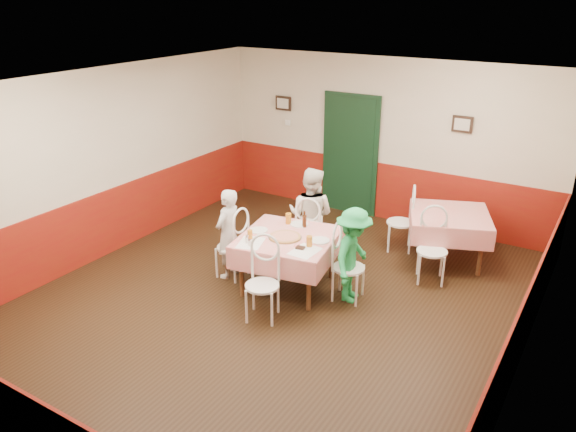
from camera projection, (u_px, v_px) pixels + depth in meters
The scene contains 38 objects.
floor at pixel (274, 302), 7.36m from camera, with size 7.00×7.00×0.00m, color black.
ceiling at pixel (271, 86), 6.30m from camera, with size 7.00×7.00×0.00m, color white.
back_wall at pixel (384, 141), 9.59m from camera, with size 6.00×0.10×2.80m, color beige.
front_wall at pixel (10, 348), 4.07m from camera, with size 6.00×0.10×2.80m, color beige.
left_wall at pixel (102, 165), 8.28m from camera, with size 0.10×7.00×2.80m, color beige.
right_wall at pixel (535, 260), 5.37m from camera, with size 0.10×7.00×2.80m, color beige.
wainscot_back at pixel (380, 191), 9.92m from camera, with size 6.00×0.03×1.00m, color maroon.
wainscot_left at pixel (110, 221), 8.62m from camera, with size 0.03×7.00×1.00m, color maroon.
wainscot_right at pixel (518, 339), 5.72m from camera, with size 0.03×7.00×1.00m, color maroon.
door at pixel (350, 156), 9.98m from camera, with size 0.96×0.06×2.10m, color black.
picture_left at pixel (283, 103), 10.35m from camera, with size 0.32×0.03×0.26m, color black.
picture_right at pixel (462, 124), 8.75m from camera, with size 0.32×0.03×0.26m, color black.
thermostat at pixel (288, 123), 10.44m from camera, with size 0.10×0.03×0.10m, color white.
main_table at pixel (288, 262), 7.60m from camera, with size 1.22×1.22×0.77m, color red.
second_table at pixel (448, 237), 8.36m from camera, with size 1.12×1.12×0.77m, color red.
chair_left at pixel (232, 247), 7.87m from camera, with size 0.42×0.42×0.90m, color white, non-canonical shape.
chair_right at pixel (349, 268), 7.28m from camera, with size 0.42×0.42×0.90m, color white, non-canonical shape.
chair_far at pixel (309, 233), 8.31m from camera, with size 0.42×0.42×0.90m, color white, non-canonical shape.
chair_near at pixel (262, 286), 6.84m from camera, with size 0.42×0.42×0.90m, color white, non-canonical shape.
chair_second_a at pixel (400, 223), 8.69m from camera, with size 0.42×0.42×0.90m, color white, non-canonical shape.
chair_second_b at pixel (432, 251), 7.74m from camera, with size 0.42×0.42×0.90m, color white, non-canonical shape.
pizza at pixel (285, 237), 7.41m from camera, with size 0.42×0.42×0.03m, color #B74723.
plate_left at pixel (259, 230), 7.62m from camera, with size 0.25×0.25×0.01m, color white.
plate_right at pixel (320, 240), 7.31m from camera, with size 0.25×0.25×0.01m, color white.
plate_far at pixel (299, 224), 7.82m from camera, with size 0.25×0.25×0.01m, color white.
glass_a at pixel (250, 235), 7.36m from camera, with size 0.07×0.07×0.12m, color #BF7219.
glass_b at pixel (309, 241), 7.14m from camera, with size 0.08×0.08×0.14m, color #BF7219.
glass_c at pixel (288, 218), 7.83m from camera, with size 0.08×0.08×0.15m, color #BF7219.
beer_bottle at pixel (304, 220), 7.71m from camera, with size 0.06×0.06×0.21m, color #381C0A.
shaker_a at pixel (247, 240), 7.23m from camera, with size 0.04×0.04×0.09m, color silver.
shaker_b at pixel (249, 243), 7.16m from camera, with size 0.04×0.04×0.09m, color silver.
shaker_c at pixel (247, 238), 7.29m from camera, with size 0.04×0.04×0.09m, color #B23319.
menu_left at pixel (251, 243), 7.26m from camera, with size 0.30×0.40×0.00m, color white.
menu_right at pixel (305, 251), 7.03m from camera, with size 0.30×0.40×0.00m, color white.
wallet at pixel (300, 248), 7.10m from camera, with size 0.11×0.09×0.02m, color black.
diner_left at pixel (228, 234), 7.81m from camera, with size 0.47×0.31×1.30m, color gray.
diner_far at pixel (311, 215), 8.25m from camera, with size 0.70×0.55×1.45m, color gray.
diner_right at pixel (353, 255), 7.19m from camera, with size 0.83×0.48×1.28m, color gray.
Camera 1 is at (3.51, -5.35, 3.82)m, focal length 35.00 mm.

